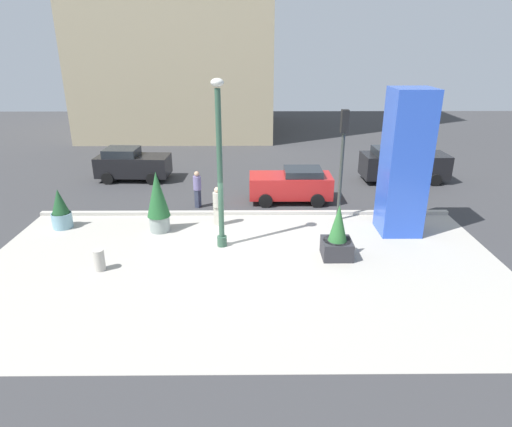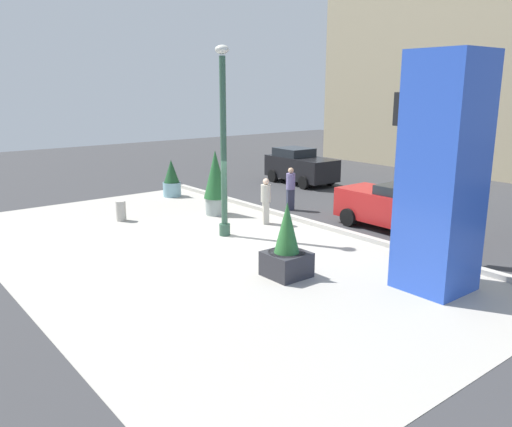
# 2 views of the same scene
# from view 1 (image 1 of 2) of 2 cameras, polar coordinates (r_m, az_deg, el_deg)

# --- Properties ---
(ground_plane) EXTENTS (60.00, 60.00, 0.00)m
(ground_plane) POSITION_cam_1_polar(r_m,az_deg,el_deg) (20.47, -1.39, 0.75)
(ground_plane) COLOR #38383A
(plaza_pavement) EXTENTS (18.00, 10.00, 0.02)m
(plaza_pavement) POSITION_cam_1_polar(r_m,az_deg,el_deg) (15.00, -1.71, -7.33)
(plaza_pavement) COLOR #ADA89E
(plaza_pavement) RESTS_ON ground_plane
(curb_strip) EXTENTS (18.00, 0.24, 0.16)m
(curb_strip) POSITION_cam_1_polar(r_m,az_deg,el_deg) (19.62, -1.43, 0.07)
(curb_strip) COLOR #B7B2A8
(curb_strip) RESTS_ON ground_plane
(lamp_post) EXTENTS (0.44, 0.44, 6.06)m
(lamp_post) POSITION_cam_1_polar(r_m,az_deg,el_deg) (15.71, -4.67, 5.59)
(lamp_post) COLOR #335642
(lamp_post) RESTS_ON ground_plane
(art_pillar_blue) EXTENTS (1.55, 1.55, 5.63)m
(art_pillar_blue) POSITION_cam_1_polar(r_m,az_deg,el_deg) (17.96, 18.59, 6.10)
(art_pillar_blue) COLOR blue
(art_pillar_blue) RESTS_ON ground_plane
(potted_plant_curbside) EXTENTS (0.91, 0.91, 2.50)m
(potted_plant_curbside) POSITION_cam_1_polar(r_m,az_deg,el_deg) (17.92, -12.52, 1.61)
(potted_plant_curbside) COLOR gray
(potted_plant_curbside) RESTS_ON ground_plane
(potted_plant_near_left) EXTENTS (1.04, 1.04, 1.98)m
(potted_plant_near_left) POSITION_cam_1_polar(r_m,az_deg,el_deg) (15.80, 10.43, -3.02)
(potted_plant_near_left) COLOR #2D2D33
(potted_plant_near_left) RESTS_ON ground_plane
(potted_plant_near_right) EXTENTS (0.80, 0.80, 1.67)m
(potted_plant_near_right) POSITION_cam_1_polar(r_m,az_deg,el_deg) (19.69, -23.84, 0.38)
(potted_plant_near_right) COLOR #7AA8B7
(potted_plant_near_right) RESTS_ON ground_plane
(concrete_bollard) EXTENTS (0.36, 0.36, 0.75)m
(concrete_bollard) POSITION_cam_1_polar(r_m,az_deg,el_deg) (15.73, -19.51, -5.69)
(concrete_bollard) COLOR #B2ADA3
(concrete_bollard) RESTS_ON ground_plane
(traffic_light_far_side) EXTENTS (0.28, 0.42, 4.67)m
(traffic_light_far_side) POSITION_cam_1_polar(r_m,az_deg,el_deg) (18.47, 11.09, 8.31)
(traffic_light_far_side) COLOR #333833
(traffic_light_far_side) RESTS_ON ground_plane
(car_passing_lane) EXTENTS (3.96, 2.08, 1.77)m
(car_passing_lane) POSITION_cam_1_polar(r_m,az_deg,el_deg) (25.35, -15.64, 6.14)
(car_passing_lane) COLOR black
(car_passing_lane) RESTS_ON ground_plane
(car_intersection) EXTENTS (3.87, 1.93, 1.61)m
(car_intersection) POSITION_cam_1_polar(r_m,az_deg,el_deg) (21.13, 4.59, 3.74)
(car_intersection) COLOR red
(car_intersection) RESTS_ON ground_plane
(car_curb_east) EXTENTS (4.60, 2.16, 1.86)m
(car_curb_east) POSITION_cam_1_polar(r_m,az_deg,el_deg) (25.45, 18.41, 6.04)
(car_curb_east) COLOR black
(car_curb_east) RESTS_ON ground_plane
(pedestrian_on_sidewalk) EXTENTS (0.47, 0.47, 1.71)m
(pedestrian_on_sidewalk) POSITION_cam_1_polar(r_m,az_deg,el_deg) (20.41, -7.56, 3.35)
(pedestrian_on_sidewalk) COLOR #33384C
(pedestrian_on_sidewalk) RESTS_ON ground_plane
(pedestrian_by_curb) EXTENTS (0.49, 0.49, 1.67)m
(pedestrian_by_curb) POSITION_cam_1_polar(r_m,az_deg,el_deg) (18.27, -4.99, 1.18)
(pedestrian_by_curb) COLOR #B2AD9E
(pedestrian_by_curb) RESTS_ON ground_plane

